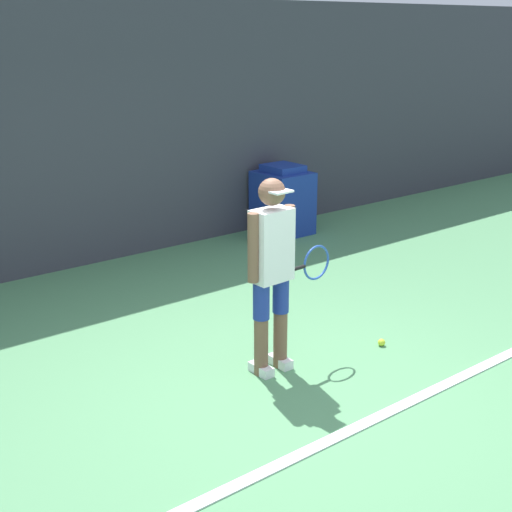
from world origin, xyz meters
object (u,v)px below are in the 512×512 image
Objects in this scene: tennis_player at (272,267)px; tennis_ball at (382,342)px; covered_chair at (283,201)px; water_bottle at (251,233)px.

tennis_player reaches higher than tennis_ball.
water_bottle is at bearing -175.70° from covered_chair.
tennis_ball is 0.07× the size of covered_chair.
covered_chair is at bearing 4.30° from water_bottle.
water_bottle is at bearing 71.18° from tennis_ball.
covered_chair is at bearing 62.94° from tennis_ball.
covered_chair reaches higher than water_bottle.
water_bottle is at bearing 51.52° from tennis_player.
water_bottle is (2.24, 3.12, -0.82)m from tennis_player.
tennis_player is at bearing 166.03° from tennis_ball.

